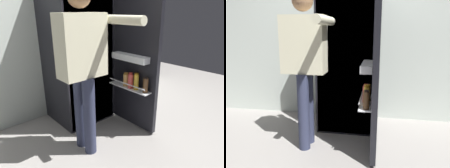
# 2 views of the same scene
# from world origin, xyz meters

# --- Properties ---
(ground_plane) EXTENTS (6.92, 6.92, 0.00)m
(ground_plane) POSITION_xyz_m (0.00, 0.00, 0.00)
(ground_plane) COLOR gray
(kitchen_wall) EXTENTS (4.40, 0.10, 2.47)m
(kitchen_wall) POSITION_xyz_m (0.00, 0.95, 1.24)
(kitchen_wall) COLOR beige
(kitchen_wall) RESTS_ON ground_plane
(refrigerator) EXTENTS (0.74, 1.32, 1.74)m
(refrigerator) POSITION_xyz_m (0.03, 0.52, 0.87)
(refrigerator) COLOR black
(refrigerator) RESTS_ON ground_plane
(person) EXTENTS (0.53, 0.74, 1.61)m
(person) POSITION_xyz_m (-0.35, -0.08, 0.97)
(person) COLOR #2D334C
(person) RESTS_ON ground_plane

